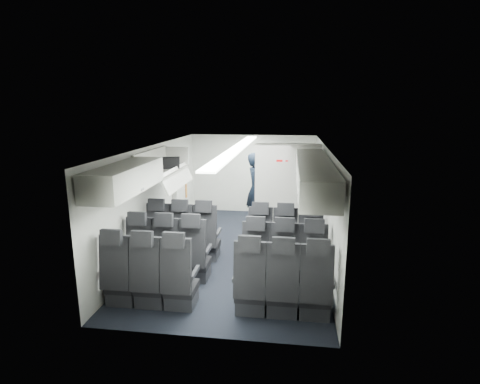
% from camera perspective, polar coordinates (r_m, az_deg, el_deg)
% --- Properties ---
extents(cabin_shell, '(3.41, 6.01, 2.16)m').
position_cam_1_polar(cabin_shell, '(7.46, -0.41, -0.87)').
color(cabin_shell, black).
rests_on(cabin_shell, ground).
extents(seat_row_front, '(3.33, 0.56, 1.24)m').
position_cam_1_polar(seat_row_front, '(7.17, -1.01, -7.49)').
color(seat_row_front, black).
rests_on(seat_row_front, cabin_shell).
extents(seat_row_mid, '(3.33, 0.56, 1.24)m').
position_cam_1_polar(seat_row_mid, '(6.34, -2.25, -10.29)').
color(seat_row_mid, black).
rests_on(seat_row_mid, cabin_shell).
extents(seat_row_rear, '(3.33, 0.56, 1.24)m').
position_cam_1_polar(seat_row_rear, '(5.54, -3.90, -13.91)').
color(seat_row_rear, black).
rests_on(seat_row_rear, cabin_shell).
extents(overhead_bin_left_rear, '(0.53, 1.80, 0.40)m').
position_cam_1_polar(overhead_bin_left_rear, '(5.81, -17.12, 2.01)').
color(overhead_bin_left_rear, silver).
rests_on(overhead_bin_left_rear, cabin_shell).
extents(overhead_bin_left_front_open, '(0.64, 1.70, 0.72)m').
position_cam_1_polar(overhead_bin_left_front_open, '(7.44, -11.78, 3.64)').
color(overhead_bin_left_front_open, '#9E9E93').
rests_on(overhead_bin_left_front_open, cabin_shell).
extents(overhead_bin_right_rear, '(0.53, 1.80, 0.40)m').
position_cam_1_polar(overhead_bin_right_rear, '(5.29, 11.63, 1.31)').
color(overhead_bin_right_rear, silver).
rests_on(overhead_bin_right_rear, cabin_shell).
extents(overhead_bin_right_front, '(0.53, 1.70, 0.40)m').
position_cam_1_polar(overhead_bin_right_front, '(7.01, 10.72, 4.15)').
color(overhead_bin_right_front, silver).
rests_on(overhead_bin_right_front, cabin_shell).
extents(bulkhead_partition, '(1.40, 0.15, 2.13)m').
position_cam_1_polar(bulkhead_partition, '(8.18, 7.20, -0.09)').
color(bulkhead_partition, white).
rests_on(bulkhead_partition, cabin_shell).
extents(galley_unit, '(0.85, 0.52, 1.90)m').
position_cam_1_polar(galley_unit, '(10.08, 7.13, 1.64)').
color(galley_unit, '#939399').
rests_on(galley_unit, cabin_shell).
extents(boarding_door, '(0.12, 1.27, 1.86)m').
position_cam_1_polar(boarding_door, '(9.33, -9.07, 0.69)').
color(boarding_door, silver).
rests_on(boarding_door, cabin_shell).
extents(flight_attendant, '(0.59, 0.75, 1.81)m').
position_cam_1_polar(flight_attendant, '(9.24, 2.38, 0.42)').
color(flight_attendant, black).
rests_on(flight_attendant, ground).
extents(carry_on_bag, '(0.46, 0.37, 0.24)m').
position_cam_1_polar(carry_on_bag, '(7.73, -10.67, 4.31)').
color(carry_on_bag, black).
rests_on(carry_on_bag, overhead_bin_left_front_open).
extents(papers, '(0.17, 0.11, 0.13)m').
position_cam_1_polar(papers, '(9.14, 3.55, 1.33)').
color(papers, white).
rests_on(papers, flight_attendant).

